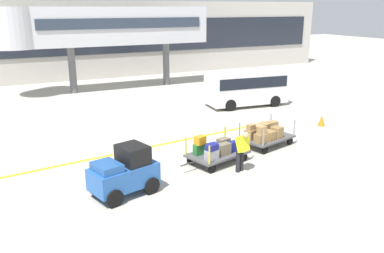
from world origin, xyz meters
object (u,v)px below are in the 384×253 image
baggage_cart_middle (265,134)px  shuttle_van (246,86)px  baggage_cart_lead (217,150)px  baggage_handler (242,149)px  safety_cone_near (322,121)px  baggage_tug (125,172)px

baggage_cart_middle → shuttle_van: shuttle_van is taller
baggage_cart_lead → shuttle_van: bearing=49.5°
baggage_handler → safety_cone_near: bearing=24.7°
baggage_cart_middle → baggage_handler: 3.16m
shuttle_van → safety_cone_near: 5.57m
baggage_cart_lead → safety_cone_near: baggage_cart_lead is taller
baggage_handler → shuttle_van: shuttle_van is taller
baggage_tug → safety_cone_near: 11.70m
baggage_handler → safety_cone_near: 7.66m
shuttle_van → baggage_handler: bearing=-124.8°
baggage_cart_middle → baggage_handler: (-2.47, -1.95, 0.31)m
baggage_cart_lead → baggage_handler: bearing=-72.7°
baggage_tug → safety_cone_near: baggage_tug is taller
baggage_cart_lead → baggage_handler: size_ratio=1.97×
baggage_cart_middle → baggage_handler: size_ratio=1.97×
baggage_tug → shuttle_van: 13.34m
baggage_handler → safety_cone_near: size_ratio=2.84×
safety_cone_near → baggage_cart_lead: bearing=-164.5°
baggage_cart_lead → baggage_tug: bearing=-165.4°
baggage_tug → safety_cone_near: bearing=15.2°
baggage_handler → shuttle_van: size_ratio=0.31×
baggage_handler → shuttle_van: bearing=55.2°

